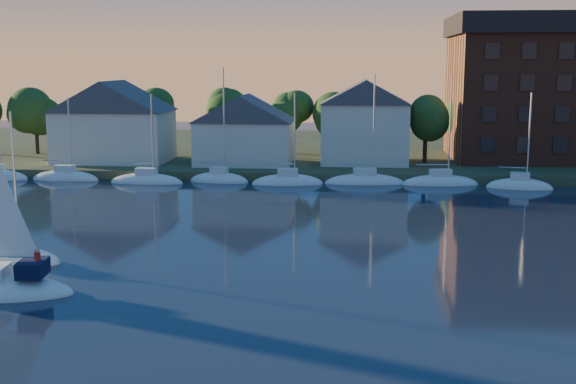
# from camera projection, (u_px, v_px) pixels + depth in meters

# --- Properties ---
(shoreline_land) EXTENTS (160.00, 50.00, 2.00)m
(shoreline_land) POSITION_uv_depth(u_px,v_px,m) (305.00, 154.00, 102.34)
(shoreline_land) COLOR #323D24
(shoreline_land) RESTS_ON ground
(wooden_dock) EXTENTS (120.00, 3.00, 1.00)m
(wooden_dock) POSITION_uv_depth(u_px,v_px,m) (292.00, 179.00, 79.79)
(wooden_dock) COLOR brown
(wooden_dock) RESTS_ON ground
(clubhouse_west) EXTENTS (13.65, 9.45, 9.64)m
(clubhouse_west) POSITION_uv_depth(u_px,v_px,m) (114.00, 120.00, 86.54)
(clubhouse_west) COLOR silver
(clubhouse_west) RESTS_ON shoreline_land
(clubhouse_centre) EXTENTS (11.55, 8.40, 8.08)m
(clubhouse_centre) POSITION_uv_depth(u_px,v_px,m) (245.00, 129.00, 84.31)
(clubhouse_centre) COLOR silver
(clubhouse_centre) RESTS_ON shoreline_land
(clubhouse_east) EXTENTS (10.50, 8.40, 9.80)m
(clubhouse_east) POSITION_uv_depth(u_px,v_px,m) (365.00, 121.00, 84.91)
(clubhouse_east) COLOR silver
(clubhouse_east) RESTS_ON shoreline_land
(tree_line) EXTENTS (93.40, 5.40, 8.90)m
(tree_line) POSITION_uv_depth(u_px,v_px,m) (316.00, 108.00, 89.14)
(tree_line) COLOR #372619
(tree_line) RESTS_ON shoreline_land
(moored_fleet) EXTENTS (71.50, 2.40, 12.05)m
(moored_fleet) POSITION_uv_depth(u_px,v_px,m) (216.00, 182.00, 77.52)
(moored_fleet) COLOR silver
(moored_fleet) RESTS_ON ground
(drifting_sailboat_left) EXTENTS (6.83, 2.31, 10.80)m
(drifting_sailboat_left) POSITION_uv_depth(u_px,v_px,m) (10.00, 261.00, 46.49)
(drifting_sailboat_left) COLOR silver
(drifting_sailboat_left) RESTS_ON ground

